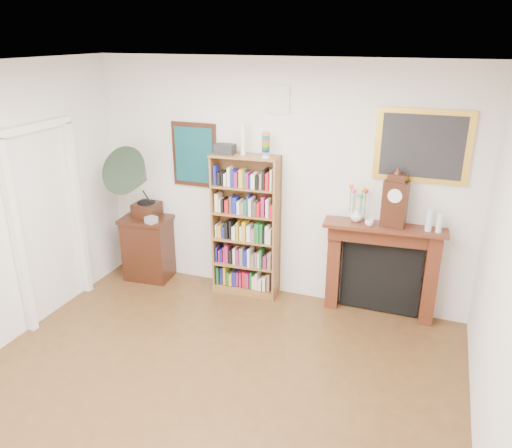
{
  "coord_description": "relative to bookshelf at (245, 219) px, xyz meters",
  "views": [
    {
      "loc": [
        1.72,
        -2.8,
        3.03
      ],
      "look_at": [
        0.07,
        1.6,
        1.22
      ],
      "focal_mm": 35.0,
      "sensor_mm": 36.0,
      "label": 1
    }
  ],
  "objects": [
    {
      "name": "bottle_left",
      "position": [
        2.05,
        0.01,
        0.25
      ],
      "size": [
        0.07,
        0.07,
        0.24
      ],
      "primitive_type": "cylinder",
      "color": "silver",
      "rests_on": "fireplace"
    },
    {
      "name": "gramophone",
      "position": [
        -1.34,
        -0.19,
        0.41
      ],
      "size": [
        0.61,
        0.75,
        0.96
      ],
      "rotation": [
        0.0,
        0.0,
        -0.03
      ],
      "color": "black",
      "rests_on": "side_cabinet"
    },
    {
      "name": "door_casing",
      "position": [
        -1.87,
        -1.14,
        0.29
      ],
      "size": [
        0.08,
        1.02,
        2.17
      ],
      "color": "white",
      "rests_on": "left_wall"
    },
    {
      "name": "bottle_right",
      "position": [
        2.15,
        -0.0,
        0.23
      ],
      "size": [
        0.06,
        0.06,
        0.2
      ],
      "primitive_type": "cylinder",
      "color": "silver",
      "rests_on": "fireplace"
    },
    {
      "name": "room",
      "position": [
        0.34,
        -2.34,
        0.43
      ],
      "size": [
        4.51,
        5.01,
        2.81
      ],
      "color": "#4E3017",
      "rests_on": "ground"
    },
    {
      "name": "teacup",
      "position": [
        1.45,
        -0.06,
        0.17
      ],
      "size": [
        0.1,
        0.1,
        0.07
      ],
      "primitive_type": "imported",
      "rotation": [
        0.0,
        0.0,
        -0.07
      ],
      "color": "silver",
      "rests_on": "fireplace"
    },
    {
      "name": "gilt_painting",
      "position": [
        1.89,
        0.14,
        0.98
      ],
      "size": [
        0.95,
        0.04,
        0.75
      ],
      "color": "yellow",
      "rests_on": "back_wall"
    },
    {
      "name": "teal_poster",
      "position": [
        -0.71,
        0.14,
        0.68
      ],
      "size": [
        0.58,
        0.04,
        0.78
      ],
      "color": "black",
      "rests_on": "back_wall"
    },
    {
      "name": "side_cabinet",
      "position": [
        -1.33,
        -0.08,
        -0.55
      ],
      "size": [
        0.65,
        0.5,
        0.84
      ],
      "primitive_type": "cube",
      "rotation": [
        0.0,
        0.0,
        0.09
      ],
      "color": "black",
      "rests_on": "floor"
    },
    {
      "name": "bookshelf",
      "position": [
        0.0,
        0.0,
        0.0
      ],
      "size": [
        0.82,
        0.34,
        2.0
      ],
      "rotation": [
        0.0,
        0.0,
        0.07
      ],
      "color": "brown",
      "rests_on": "floor"
    },
    {
      "name": "mantel_clock",
      "position": [
        1.69,
        0.0,
        0.41
      ],
      "size": [
        0.26,
        0.17,
        0.58
      ],
      "rotation": [
        0.0,
        0.0,
        -0.12
      ],
      "color": "black",
      "rests_on": "fireplace"
    },
    {
      "name": "cd_stack",
      "position": [
        -1.16,
        -0.21,
        -0.09
      ],
      "size": [
        0.15,
        0.15,
        0.08
      ],
      "primitive_type": "cube",
      "rotation": [
        0.0,
        0.0,
        -0.28
      ],
      "color": "silver",
      "rests_on": "side_cabinet"
    },
    {
      "name": "flower_vase",
      "position": [
        1.3,
        0.03,
        0.2
      ],
      "size": [
        0.18,
        0.18,
        0.15
      ],
      "primitive_type": "imported",
      "rotation": [
        0.0,
        0.0,
        0.35
      ],
      "color": "silver",
      "rests_on": "fireplace"
    },
    {
      "name": "fireplace",
      "position": [
        1.61,
        0.07,
        -0.33
      ],
      "size": [
        1.32,
        0.4,
        1.1
      ],
      "rotation": [
        0.0,
        0.0,
        0.07
      ],
      "color": "#451C10",
      "rests_on": "floor"
    },
    {
      "name": "small_picture",
      "position": [
        0.34,
        0.14,
        1.38
      ],
      "size": [
        0.26,
        0.04,
        0.3
      ],
      "color": "white",
      "rests_on": "back_wall"
    }
  ]
}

